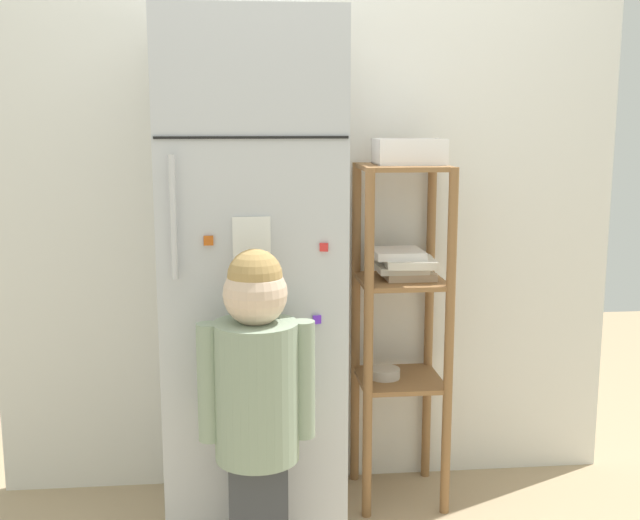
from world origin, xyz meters
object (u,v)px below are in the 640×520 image
object	(u,v)px
pantry_shelf_unit	(401,301)
child_standing	(257,390)
refrigerator	(253,281)
fruit_bin	(410,155)

from	to	relation	value
pantry_shelf_unit	child_standing	bearing A→B (deg)	-133.27
refrigerator	fruit_bin	xyz separation A→B (m)	(0.60, 0.15, 0.44)
refrigerator	pantry_shelf_unit	size ratio (longest dim) A/B	1.39
child_standing	pantry_shelf_unit	size ratio (longest dim) A/B	0.84
child_standing	pantry_shelf_unit	xyz separation A→B (m)	(0.57, 0.61, 0.13)
refrigerator	fruit_bin	size ratio (longest dim) A/B	7.18
refrigerator	pantry_shelf_unit	distance (m)	0.60
pantry_shelf_unit	fruit_bin	world-z (taller)	fruit_bin
pantry_shelf_unit	fruit_bin	xyz separation A→B (m)	(0.02, 0.00, 0.56)
refrigerator	pantry_shelf_unit	world-z (taller)	refrigerator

